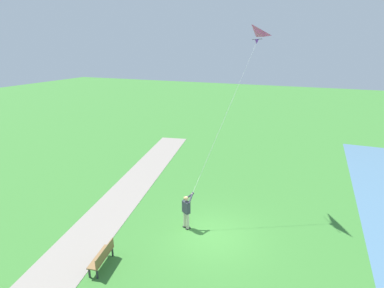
% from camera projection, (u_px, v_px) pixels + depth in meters
% --- Properties ---
extents(ground_plane, '(120.00, 120.00, 0.00)m').
position_uv_depth(ground_plane, '(214.00, 236.00, 14.24)').
color(ground_plane, '#3D7F33').
extents(walkway_path, '(8.36, 31.88, 0.02)m').
position_uv_depth(walkway_path, '(91.00, 233.00, 14.45)').
color(walkway_path, gray).
rests_on(walkway_path, ground).
extents(person_kite_flyer, '(0.52, 0.62, 1.83)m').
position_uv_depth(person_kite_flyer, '(187.00, 209.00, 14.57)').
color(person_kite_flyer, '#232328').
rests_on(person_kite_flyer, ground).
extents(flying_kite, '(2.39, 4.20, 7.69)m').
position_uv_depth(flying_kite, '(251.00, 36.00, 14.65)').
color(flying_kite, '#E02D9E').
extents(park_bench_near_walkway, '(0.71, 1.56, 0.88)m').
position_uv_depth(park_bench_near_walkway, '(102.00, 256.00, 12.12)').
color(park_bench_near_walkway, olive).
rests_on(park_bench_near_walkway, ground).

